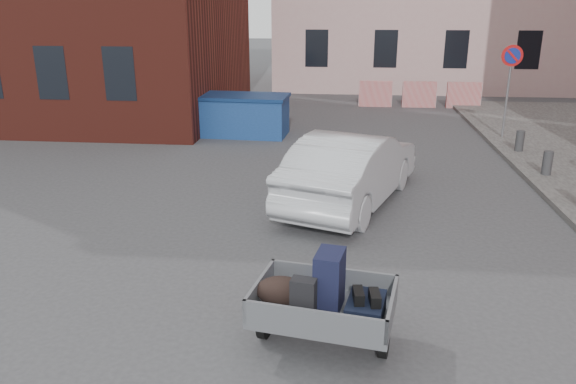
# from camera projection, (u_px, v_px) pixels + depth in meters

# --- Properties ---
(ground) EXTENTS (120.00, 120.00, 0.00)m
(ground) POSITION_uv_depth(u_px,v_px,m) (250.00, 279.00, 8.32)
(ground) COLOR #38383A
(ground) RESTS_ON ground
(no_parking_sign) EXTENTS (0.60, 0.09, 2.65)m
(no_parking_sign) POSITION_uv_depth(u_px,v_px,m) (510.00, 72.00, 16.04)
(no_parking_sign) COLOR gray
(no_parking_sign) RESTS_ON sidewalk
(barriers) EXTENTS (4.70, 0.18, 1.00)m
(barriers) POSITION_uv_depth(u_px,v_px,m) (419.00, 95.00, 21.90)
(barriers) COLOR red
(barriers) RESTS_ON ground
(trailer) EXTENTS (1.77, 1.92, 1.20)m
(trailer) POSITION_uv_depth(u_px,v_px,m) (323.00, 300.00, 6.50)
(trailer) COLOR black
(trailer) RESTS_ON ground
(dumpster) EXTENTS (3.03, 1.69, 1.24)m
(dumpster) POSITION_uv_depth(u_px,v_px,m) (240.00, 115.00, 17.25)
(dumpster) COLOR navy
(dumpster) RESTS_ON ground
(silver_car) EXTENTS (2.97, 4.73, 1.47)m
(silver_car) POSITION_uv_depth(u_px,v_px,m) (351.00, 168.00, 11.26)
(silver_car) COLOR silver
(silver_car) RESTS_ON ground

